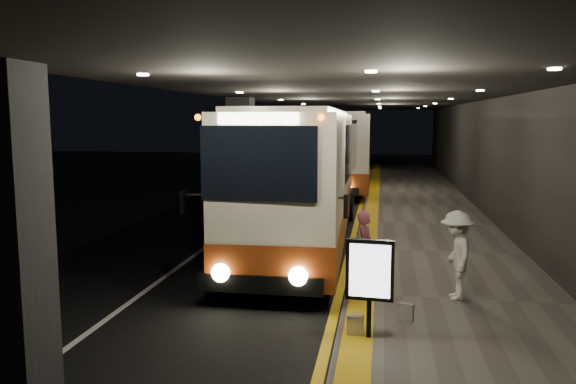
% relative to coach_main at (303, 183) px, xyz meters
% --- Properties ---
extents(ground, '(90.00, 90.00, 0.00)m').
position_rel_coach_main_xyz_m(ground, '(-0.92, -1.85, -1.84)').
color(ground, black).
extents(lane_line_white, '(0.12, 50.00, 0.01)m').
position_rel_coach_main_xyz_m(lane_line_white, '(-2.72, 3.15, -1.83)').
color(lane_line_white, silver).
rests_on(lane_line_white, ground).
extents(kerb_stripe_yellow, '(0.18, 50.00, 0.01)m').
position_rel_coach_main_xyz_m(kerb_stripe_yellow, '(1.43, 3.15, -1.83)').
color(kerb_stripe_yellow, gold).
rests_on(kerb_stripe_yellow, ground).
extents(sidewalk, '(4.50, 50.00, 0.15)m').
position_rel_coach_main_xyz_m(sidewalk, '(3.83, 3.15, -1.76)').
color(sidewalk, '#514C44').
rests_on(sidewalk, ground).
extents(tactile_strip, '(0.50, 50.00, 0.01)m').
position_rel_coach_main_xyz_m(tactile_strip, '(1.93, 3.15, -1.68)').
color(tactile_strip, gold).
rests_on(tactile_strip, sidewalk).
extents(terminal_wall, '(0.10, 50.00, 6.00)m').
position_rel_coach_main_xyz_m(terminal_wall, '(6.08, 3.15, 1.16)').
color(terminal_wall, black).
rests_on(terminal_wall, ground).
extents(support_columns, '(0.80, 24.80, 4.40)m').
position_rel_coach_main_xyz_m(support_columns, '(-2.42, 2.15, 0.36)').
color(support_columns, black).
rests_on(support_columns, ground).
extents(canopy, '(9.00, 50.00, 0.40)m').
position_rel_coach_main_xyz_m(canopy, '(1.58, 3.15, 2.76)').
color(canopy, black).
rests_on(canopy, support_columns).
extents(coach_main, '(2.90, 12.35, 3.83)m').
position_rel_coach_main_xyz_m(coach_main, '(0.00, 0.00, 0.00)').
color(coach_main, beige).
rests_on(coach_main, ground).
extents(coach_second, '(3.36, 12.56, 3.90)m').
position_rel_coach_main_xyz_m(coach_second, '(0.06, 14.05, 0.04)').
color(coach_second, beige).
rests_on(coach_second, ground).
extents(coach_third, '(2.72, 11.75, 3.68)m').
position_rel_coach_main_xyz_m(coach_third, '(0.04, 29.48, -0.07)').
color(coach_third, beige).
rests_on(coach_third, ground).
extents(passenger_boarding, '(0.41, 0.60, 1.60)m').
position_rel_coach_main_xyz_m(passenger_boarding, '(1.95, -4.31, -0.89)').
color(passenger_boarding, '#A74E64').
rests_on(passenger_boarding, sidewalk).
extents(passenger_waiting_white, '(0.58, 1.16, 1.76)m').
position_rel_coach_main_xyz_m(passenger_waiting_white, '(3.76, -5.02, -0.80)').
color(passenger_waiting_white, silver).
rests_on(passenger_waiting_white, sidewalk).
extents(bag_polka, '(0.28, 0.20, 0.32)m').
position_rel_coach_main_xyz_m(bag_polka, '(2.74, -6.44, -1.53)').
color(bag_polka, black).
rests_on(bag_polka, sidewalk).
extents(bag_plain, '(0.28, 0.17, 0.33)m').
position_rel_coach_main_xyz_m(bag_plain, '(1.89, -7.24, -1.52)').
color(bag_plain, silver).
rests_on(bag_plain, sidewalk).
extents(info_sign, '(0.78, 0.18, 1.63)m').
position_rel_coach_main_xyz_m(info_sign, '(2.11, -7.34, -0.59)').
color(info_sign, black).
rests_on(info_sign, sidewalk).
extents(stanchion_post, '(0.05, 0.05, 1.14)m').
position_rel_coach_main_xyz_m(stanchion_post, '(1.92, -3.87, -1.12)').
color(stanchion_post, black).
rests_on(stanchion_post, sidewalk).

